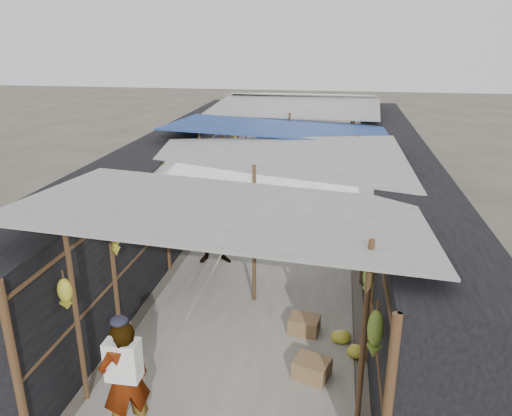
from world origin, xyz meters
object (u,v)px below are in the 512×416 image
Objects in this scene: black_basin at (345,190)px; shopper_blue at (219,224)px; vendor_seated at (322,172)px; vendor_elderly at (125,380)px; crate_near at (312,369)px.

shopper_blue is at bearing -115.95° from black_basin.
vendor_seated is at bearing 61.83° from shopper_blue.
vendor_elderly is 4.98m from shopper_blue.
vendor_seated is (-0.27, 9.75, 0.31)m from crate_near.
black_basin is at bearing 53.13° from shopper_blue.
shopper_blue is 1.97× the size of vendor_seated.
crate_near is 4.23m from shopper_blue.
shopper_blue reaches higher than crate_near.
crate_near is 0.77× the size of black_basin.
shopper_blue is 6.52m from vendor_seated.
black_basin is 1.07m from vendor_seated.
vendor_elderly is (-2.15, -1.45, 0.65)m from crate_near.
vendor_seated is at bearing -138.67° from vendor_elderly.
crate_near is at bearing -93.23° from black_basin.
vendor_elderly is at bearing -100.42° from shopper_blue.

